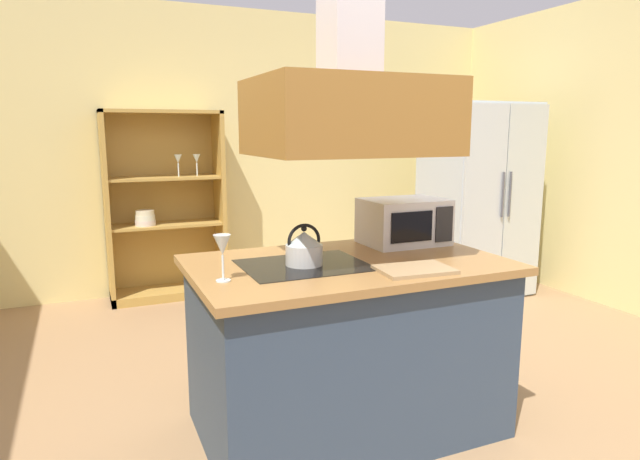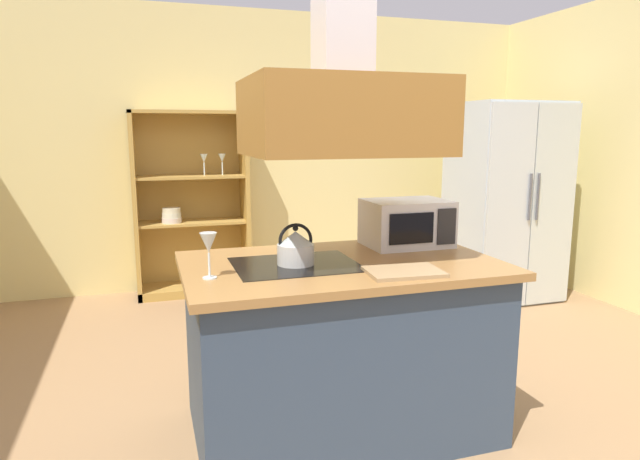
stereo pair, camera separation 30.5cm
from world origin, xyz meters
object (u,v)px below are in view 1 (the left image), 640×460
object	(u,v)px
wine_glass_on_counter	(222,247)
dish_cabinet	(165,216)
cutting_board	(415,270)
refrigerator	(477,200)
microwave	(404,222)
kettle	(304,248)

from	to	relation	value
wine_glass_on_counter	dish_cabinet	bearing A→B (deg)	87.08
cutting_board	dish_cabinet	bearing A→B (deg)	102.89
refrigerator	microwave	xyz separation A→B (m)	(-1.76, -1.50, 0.13)
kettle	cutting_board	world-z (taller)	kettle
cutting_board	microwave	world-z (taller)	microwave
kettle	cutting_board	xyz separation A→B (m)	(0.43, -0.31, -0.08)
dish_cabinet	cutting_board	world-z (taller)	dish_cabinet
dish_cabinet	cutting_board	size ratio (longest dim) A/B	5.07
refrigerator	kettle	distance (m)	3.04
dish_cabinet	kettle	bearing A→B (deg)	-84.24
cutting_board	wine_glass_on_counter	size ratio (longest dim) A/B	1.65
microwave	wine_glass_on_counter	world-z (taller)	microwave
wine_glass_on_counter	refrigerator	bearing A→B (deg)	32.94
dish_cabinet	kettle	xyz separation A→B (m)	(0.28, -2.78, 0.23)
kettle	wine_glass_on_counter	size ratio (longest dim) A/B	0.99
kettle	microwave	distance (m)	0.77
kettle	microwave	bearing A→B (deg)	19.70
cutting_board	microwave	xyz separation A→B (m)	(0.29, 0.57, 0.12)
dish_cabinet	cutting_board	bearing A→B (deg)	-77.11
refrigerator	microwave	world-z (taller)	refrigerator
kettle	cutting_board	bearing A→B (deg)	-36.05
dish_cabinet	microwave	world-z (taller)	dish_cabinet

